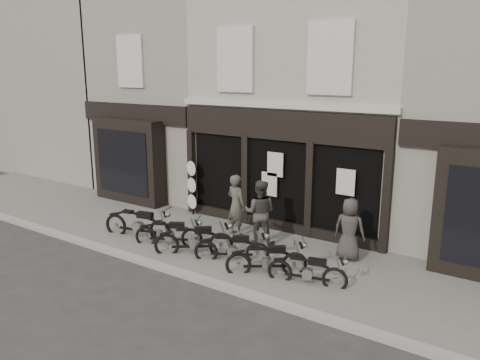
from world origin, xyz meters
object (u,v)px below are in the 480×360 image
Objects in this scene: man_left at (236,205)px; man_centre at (260,212)px; motorcycle_3 at (233,250)px; man_right at (349,229)px; motorcycle_2 at (195,243)px; advert_sign_post at (192,190)px; motorcycle_4 at (267,262)px; motorcycle_1 at (170,236)px; motorcycle_5 at (308,273)px; motorcycle_0 at (138,226)px.

man_left is 1.02m from man_centre.
man_right is (2.53, 1.80, 0.58)m from motorcycle_3.
advert_sign_post reaches higher than motorcycle_2.
motorcycle_3 is at bearing -21.44° from advert_sign_post.
motorcycle_4 is at bearing -15.46° from advert_sign_post.
motorcycle_4 is 2.14m from man_centre.
motorcycle_1 is 2.21m from man_left.
motorcycle_1 is at bearing 165.31° from motorcycle_5.
motorcycle_0 is 6.28m from man_right.
motorcycle_0 is 1.24× the size of motorcycle_1.
motorcycle_4 is (2.34, 0.02, -0.02)m from motorcycle_2.
advert_sign_post reaches higher than motorcycle_5.
man_left is (0.11, 1.86, 0.65)m from motorcycle_2.
motorcycle_0 is at bearing -74.05° from advert_sign_post.
motorcycle_3 is 0.87× the size of advert_sign_post.
motorcycle_1 is 0.97× the size of man_centre.
motorcycle_2 is at bearing 34.65° from man_centre.
motorcycle_5 is 1.01× the size of man_centre.
motorcycle_4 is (4.61, -0.03, -0.05)m from motorcycle_0.
motorcycle_1 is 3.37m from motorcycle_4.
motorcycle_2 is at bearing 22.67° from man_right.
motorcycle_3 is 0.96× the size of motorcycle_5.
motorcycle_2 is 1.97m from man_left.
man_left is (-2.23, 1.84, 0.68)m from motorcycle_4.
motorcycle_0 reaches higher than motorcycle_5.
motorcycle_5 is 0.91× the size of advert_sign_post.
motorcycle_0 is 1.28× the size of motorcycle_4.
motorcycle_4 is at bearing 106.34° from man_centre.
man_right reaches higher than motorcycle_2.
motorcycle_1 is 5.12m from man_right.
man_left is at bearing -4.58° from advert_sign_post.
man_centre is at bearing 19.01° from motorcycle_2.
motorcycle_3 is at bearing 29.88° from man_right.
motorcycle_2 is 0.98× the size of motorcycle_5.
motorcycle_2 is at bearing 144.62° from motorcycle_4.
man_right is (3.69, 1.98, 0.55)m from motorcycle_2.
advert_sign_post is (-3.44, 1.07, -0.04)m from man_centre.
motorcycle_3 is 0.97× the size of man_centre.
motorcycle_0 is 1.24m from motorcycle_1.
motorcycle_2 is at bearing 159.14° from motorcycle_3.
motorcycle_1 is 1.01× the size of motorcycle_3.
man_left is 1.00× the size of man_centre.
man_centre is (-0.06, 1.45, 0.68)m from motorcycle_3.
motorcycle_3 is 1.03× the size of motorcycle_4.
motorcycle_4 is at bearing 154.08° from man_left.
man_left reaches higher than man_centre.
motorcycle_1 is 1.03m from motorcycle_2.
motorcycle_5 is 1.00× the size of man_left.
motorcycle_2 is at bearing 166.58° from motorcycle_5.
motorcycle_0 is 1.35× the size of man_right.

